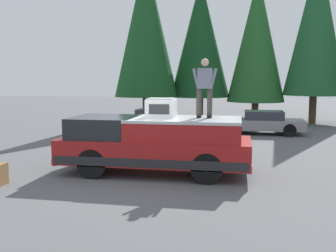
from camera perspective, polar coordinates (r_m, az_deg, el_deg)
The scene contains 10 objects.
ground_plane at distance 11.45m, azimuth -4.51°, elevation -7.10°, with size 90.00×90.00×0.00m, color #565659.
pickup_truck at distance 11.41m, azimuth -1.90°, elevation -2.65°, with size 2.01×5.54×1.65m.
compressor_unit at distance 11.39m, azimuth -1.00°, elevation 2.68°, with size 0.65×0.84×0.56m.
person_on_truck_bed at distance 11.26m, azimuth 5.37°, elevation 5.78°, with size 0.29×0.72×1.69m.
parked_car_grey at distance 20.07m, azimuth 13.57°, elevation 0.51°, with size 1.64×4.10×1.16m.
parked_car_maroon at distance 20.66m, azimuth -2.08°, elevation 0.89°, with size 1.64×4.10×1.16m.
conifer_left at distance 25.68m, azimuth 20.85°, elevation 13.91°, with size 3.65×3.65×10.41m.
conifer_center_left at distance 25.75m, azimuth 12.85°, elevation 12.33°, with size 3.62×3.62×9.23m.
conifer_center_right at distance 25.86m, azimuth 4.75°, elevation 12.67°, with size 3.82×3.82×9.15m.
conifer_right at distance 25.07m, azimuth -3.25°, elevation 14.27°, with size 3.97×3.97×10.31m.
Camera 1 is at (-10.72, -2.88, 2.79)m, focal length 41.76 mm.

